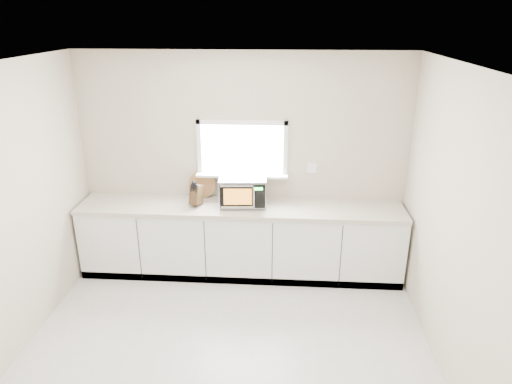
{
  "coord_description": "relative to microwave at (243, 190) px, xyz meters",
  "views": [
    {
      "loc": [
        0.53,
        -3.33,
        3.07
      ],
      "look_at": [
        0.2,
        1.55,
        1.16
      ],
      "focal_mm": 32.0,
      "sensor_mm": 36.0,
      "label": 1
    }
  ],
  "objects": [
    {
      "name": "cutting_board",
      "position": [
        -0.53,
        0.19,
        -0.02
      ],
      "size": [
        0.34,
        0.08,
        0.34
      ],
      "primitive_type": "cylinder",
      "rotation": [
        1.4,
        0.0,
        0.0
      ],
      "color": "#9B693C",
      "rests_on": "countertop"
    },
    {
      "name": "coffee_grinder",
      "position": [
        0.21,
        0.11,
        -0.09
      ],
      "size": [
        0.13,
        0.13,
        0.19
      ],
      "rotation": [
        0.0,
        0.0,
        0.27
      ],
      "color": "#B0B3B8",
      "rests_on": "countertop"
    },
    {
      "name": "cabinets",
      "position": [
        -0.03,
        -0.05,
        -0.67
      ],
      "size": [
        3.92,
        0.6,
        0.88
      ],
      "primitive_type": "cube",
      "color": "silver",
      "rests_on": "ground"
    },
    {
      "name": "countertop",
      "position": [
        -0.03,
        -0.06,
        -0.21
      ],
      "size": [
        3.92,
        0.64,
        0.04
      ],
      "primitive_type": "cube",
      "color": "beige",
      "rests_on": "cabinets"
    },
    {
      "name": "knife_block",
      "position": [
        -0.55,
        -0.07,
        -0.05
      ],
      "size": [
        0.17,
        0.25,
        0.33
      ],
      "rotation": [
        0.0,
        0.0,
        -0.29
      ],
      "color": "#423017",
      "rests_on": "countertop"
    },
    {
      "name": "microwave",
      "position": [
        0.0,
        0.0,
        0.0
      ],
      "size": [
        0.58,
        0.47,
        0.36
      ],
      "rotation": [
        0.0,
        0.0,
        0.08
      ],
      "color": "black",
      "rests_on": "countertop"
    },
    {
      "name": "back_wall",
      "position": [
        -0.02,
        0.25,
        0.26
      ],
      "size": [
        4.0,
        0.17,
        2.7
      ],
      "color": "#BDB296",
      "rests_on": "ground"
    },
    {
      "name": "ground",
      "position": [
        -0.03,
        -1.75,
        -1.11
      ],
      "size": [
        4.0,
        4.0,
        0.0
      ],
      "primitive_type": "plane",
      "color": "beige",
      "rests_on": "ground"
    }
  ]
}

